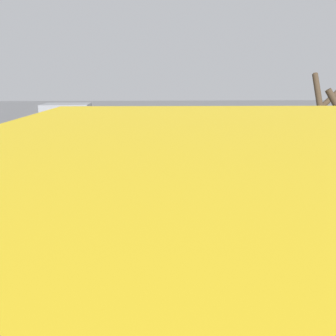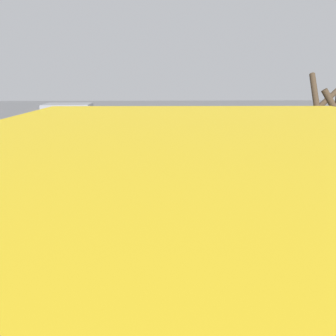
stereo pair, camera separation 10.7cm
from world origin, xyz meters
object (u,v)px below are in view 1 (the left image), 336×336
at_px(pedestrian_white_side, 150,142).
at_px(pedestrian_pink_side, 172,155).
at_px(hand_dolly_boxes, 148,180).
at_px(bare_tree_near, 332,201).
at_px(cargo_van_parked_right, 60,146).
at_px(shopping_cart_vendor, 182,176).
at_px(pedestrian_black_side, 211,157).

bearing_deg(pedestrian_white_side, pedestrian_pink_side, 106.62).
height_order(hand_dolly_boxes, bare_tree_near, bare_tree_near).
bearing_deg(pedestrian_white_side, cargo_van_parked_right, -23.06).
height_order(shopping_cart_vendor, pedestrian_white_side, pedestrian_white_side).
height_order(cargo_van_parked_right, pedestrian_white_side, cargo_van_parked_right).
bearing_deg(pedestrian_white_side, hand_dolly_boxes, 85.78).
bearing_deg(cargo_van_parked_right, pedestrian_black_side, 143.36).
bearing_deg(hand_dolly_boxes, pedestrian_white_side, -94.22).
bearing_deg(bare_tree_near, shopping_cart_vendor, -73.69).
distance_m(hand_dolly_boxes, bare_tree_near, 6.16).
relative_size(shopping_cart_vendor, pedestrian_black_side, 0.49).
bearing_deg(cargo_van_parked_right, pedestrian_pink_side, 138.85).
bearing_deg(hand_dolly_boxes, shopping_cart_vendor, -158.38).
distance_m(pedestrian_black_side, pedestrian_white_side, 2.77).
xyz_separation_m(cargo_van_parked_right, pedestrian_white_side, (-3.32, 1.41, 0.39)).
distance_m(shopping_cart_vendor, pedestrian_pink_side, 1.80).
relative_size(pedestrian_pink_side, pedestrian_black_side, 1.00).
xyz_separation_m(shopping_cart_vendor, pedestrian_white_side, (1.00, -0.58, 1.00)).
bearing_deg(pedestrian_pink_side, bare_tree_near, 115.66).
xyz_separation_m(hand_dolly_boxes, pedestrian_black_side, (-1.69, 1.25, 1.00)).
bearing_deg(bare_tree_near, pedestrian_white_side, -67.08).
distance_m(hand_dolly_boxes, pedestrian_black_side, 2.33).
xyz_separation_m(hand_dolly_boxes, pedestrian_pink_side, (-0.68, 1.01, 1.00)).
bearing_deg(shopping_cart_vendor, pedestrian_black_side, 110.17).
distance_m(hand_dolly_boxes, pedestrian_pink_side, 1.57).
bearing_deg(bare_tree_near, pedestrian_pink_side, -64.34).
xyz_separation_m(pedestrian_white_side, bare_tree_near, (-2.69, 6.36, 0.29)).
bearing_deg(pedestrian_white_side, pedestrian_black_side, 125.57).
bearing_deg(pedestrian_black_side, bare_tree_near, 104.69).
distance_m(cargo_van_parked_right, shopping_cart_vendor, 4.79).
bearing_deg(hand_dolly_boxes, bare_tree_near, 117.30).
distance_m(pedestrian_black_side, bare_tree_near, 4.25).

